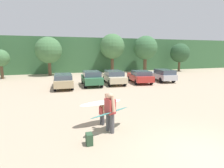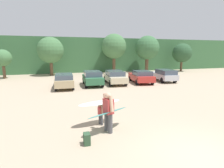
# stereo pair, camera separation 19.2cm
# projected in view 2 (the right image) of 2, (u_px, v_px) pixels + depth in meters

# --- Properties ---
(ground_plane) EXTENTS (120.00, 120.00, 0.00)m
(ground_plane) POSITION_uv_depth(u_px,v_px,m) (203.00, 158.00, 6.07)
(ground_plane) COLOR tan
(hillside_ridge) EXTENTS (108.00, 12.00, 5.91)m
(hillside_ridge) POSITION_uv_depth(u_px,v_px,m) (79.00, 55.00, 36.27)
(hillside_ridge) COLOR #38663D
(hillside_ridge) RESTS_ON ground_plane
(tree_center) EXTENTS (2.22, 2.22, 3.85)m
(tree_center) POSITION_uv_depth(u_px,v_px,m) (3.00, 58.00, 23.68)
(tree_center) COLOR brown
(tree_center) RESTS_ON ground_plane
(tree_far_left) EXTENTS (3.84, 3.84, 5.69)m
(tree_far_left) POSITION_uv_depth(u_px,v_px,m) (50.00, 50.00, 26.73)
(tree_far_left) COLOR brown
(tree_far_left) RESTS_ON ground_plane
(tree_right) EXTENTS (4.11, 4.11, 6.47)m
(tree_right) POSITION_uv_depth(u_px,v_px,m) (114.00, 47.00, 30.12)
(tree_right) COLOR brown
(tree_right) RESTS_ON ground_plane
(tree_ridge_back) EXTENTS (4.05, 4.05, 6.24)m
(tree_ridge_back) POSITION_uv_depth(u_px,v_px,m) (147.00, 48.00, 31.10)
(tree_ridge_back) COLOR brown
(tree_ridge_back) RESTS_ON ground_plane
(tree_center_left) EXTENTS (3.44, 3.44, 5.04)m
(tree_center_left) POSITION_uv_depth(u_px,v_px,m) (182.00, 53.00, 32.92)
(tree_center_left) COLOR brown
(tree_center_left) RESTS_ON ground_plane
(parked_car_tan) EXTENTS (1.92, 4.67, 1.41)m
(parked_car_tan) POSITION_uv_depth(u_px,v_px,m) (64.00, 80.00, 17.92)
(parked_car_tan) COLOR tan
(parked_car_tan) RESTS_ON ground_plane
(parked_car_forest_green) EXTENTS (2.04, 4.04, 1.53)m
(parked_car_forest_green) POSITION_uv_depth(u_px,v_px,m) (93.00, 78.00, 19.08)
(parked_car_forest_green) COLOR #2D6642
(parked_car_forest_green) RESTS_ON ground_plane
(parked_car_champagne) EXTENTS (2.28, 4.89, 1.44)m
(parked_car_champagne) POSITION_uv_depth(u_px,v_px,m) (115.00, 77.00, 20.27)
(parked_car_champagne) COLOR beige
(parked_car_champagne) RESTS_ON ground_plane
(parked_car_red) EXTENTS (2.50, 4.49, 1.42)m
(parked_car_red) POSITION_uv_depth(u_px,v_px,m) (141.00, 76.00, 20.73)
(parked_car_red) COLOR #B72D28
(parked_car_red) RESTS_ON ground_plane
(parked_car_silver) EXTENTS (2.21, 4.64, 1.45)m
(parked_car_silver) POSITION_uv_depth(u_px,v_px,m) (164.00, 75.00, 21.89)
(parked_car_silver) COLOR silver
(parked_car_silver) RESTS_ON ground_plane
(person_adult) EXTENTS (0.44, 0.76, 1.78)m
(person_adult) POSITION_uv_depth(u_px,v_px,m) (108.00, 110.00, 7.91)
(person_adult) COLOR #4C4C51
(person_adult) RESTS_ON ground_plane
(person_child) EXTENTS (0.26, 0.41, 1.06)m
(person_child) POSITION_uv_depth(u_px,v_px,m) (101.00, 113.00, 8.78)
(person_child) COLOR #4C4C51
(person_child) RESTS_ON ground_plane
(surfboard_teal) EXTENTS (2.29, 1.57, 0.31)m
(surfboard_teal) POSITION_uv_depth(u_px,v_px,m) (108.00, 113.00, 8.04)
(surfboard_teal) COLOR teal
(surfboard_white) EXTENTS (2.25, 1.07, 0.10)m
(surfboard_white) POSITION_uv_depth(u_px,v_px,m) (100.00, 103.00, 8.72)
(surfboard_white) COLOR white
(backpack_dropped) EXTENTS (0.24, 0.34, 0.45)m
(backpack_dropped) POSITION_uv_depth(u_px,v_px,m) (87.00, 139.00, 6.94)
(backpack_dropped) COLOR #2D4C33
(backpack_dropped) RESTS_ON ground_plane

